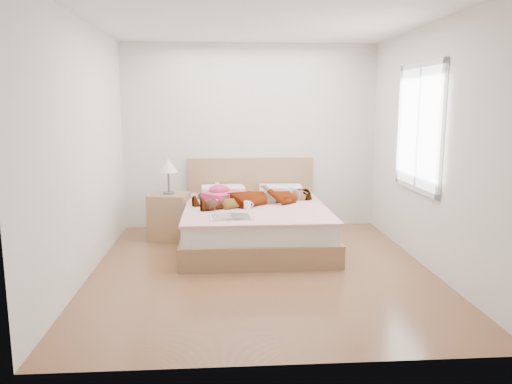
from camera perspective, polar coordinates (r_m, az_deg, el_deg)
ground at (r=5.44m, az=0.63°, el=-8.85°), size 4.00×4.00×0.00m
woman at (r=6.33m, az=0.14°, el=-0.32°), size 1.74×1.17×0.22m
hair at (r=6.77m, az=-4.95°, el=-0.32°), size 0.49×0.57×0.08m
phone at (r=6.70m, az=-4.38°, el=0.89°), size 0.08×0.11×0.05m
room_shell at (r=5.86m, az=18.12°, el=7.00°), size 4.00×4.00×4.00m
bed at (r=6.35m, az=-0.12°, el=-3.48°), size 1.80×2.08×1.00m
towel at (r=6.38m, az=-3.89°, el=-0.43°), size 0.57×0.56×0.23m
magazine at (r=5.56m, az=-2.88°, el=-2.87°), size 0.50×0.35×0.03m
coffee_mug at (r=6.01m, az=-0.97°, el=-1.49°), size 0.13×0.11×0.10m
plush_toy at (r=5.98m, az=-5.16°, el=-1.40°), size 0.20×0.25×0.13m
nightstand at (r=6.65m, az=-9.85°, el=-2.34°), size 0.56×0.51×1.07m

